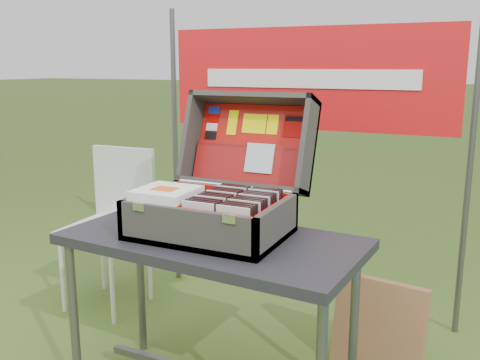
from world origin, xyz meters
The scene contains 89 objects.
table centered at (-0.02, 0.03, 0.36)m, with size 1.15×0.58×0.72m, color #28282E, non-canonical shape.
table_top centered at (-0.02, 0.03, 0.70)m, with size 1.15×0.58×0.04m, color #28282E.
table_leg_fl centered at (-0.53, -0.20, 0.34)m, with size 0.04×0.04×0.68m, color #59595B.
table_leg_bl centered at (-0.53, 0.26, 0.34)m, with size 0.04×0.04×0.68m, color #59595B.
table_leg_br centered at (0.50, 0.26, 0.34)m, with size 0.04×0.04×0.68m, color #59595B.
suitcase centered at (-0.03, 0.10, 0.98)m, with size 0.58×0.57×0.52m, color #56524C, non-canonical shape.
suitcase_base_bottom centered at (-0.03, 0.04, 0.73)m, with size 0.58×0.41×0.02m, color #56524C.
suitcase_base_wall_front centered at (-0.03, -0.16, 0.80)m, with size 0.58×0.02×0.15m, color #56524C.
suitcase_base_wall_back centered at (-0.03, 0.23, 0.80)m, with size 0.58×0.02×0.15m, color #56524C.
suitcase_base_wall_left centered at (-0.31, 0.04, 0.80)m, with size 0.02×0.41×0.15m, color #56524C.
suitcase_base_wall_right centered at (0.25, 0.04, 0.80)m, with size 0.02×0.41×0.15m, color #56524C.
suitcase_liner_floor centered at (-0.03, 0.04, 0.75)m, with size 0.53×0.37×0.01m, color red.
suitcase_latch_left centered at (-0.21, -0.17, 0.87)m, with size 0.05×0.01×0.03m, color silver.
suitcase_latch_right centered at (0.16, -0.17, 0.87)m, with size 0.05×0.01×0.03m, color silver.
suitcase_hinge centered at (-0.03, 0.24, 0.88)m, with size 0.02×0.02×0.52m, color silver.
suitcase_lid_back centered at (-0.03, 0.45, 1.02)m, with size 0.58×0.41×0.02m, color #56524C.
suitcase_lid_rim_far centered at (-0.03, 0.45, 1.23)m, with size 0.58×0.02×0.15m, color #56524C.
suitcase_lid_rim_near centered at (-0.03, 0.32, 0.86)m, with size 0.58×0.02×0.15m, color #56524C.
suitcase_lid_rim_left centered at (-0.31, 0.39, 1.04)m, with size 0.02×0.41×0.15m, color #56524C.
suitcase_lid_rim_right centered at (0.25, 0.39, 1.04)m, with size 0.02×0.41×0.15m, color #56524C.
suitcase_lid_liner centered at (-0.03, 0.43, 1.03)m, with size 0.53×0.36×0.01m, color red.
suitcase_liner_wall_front centered at (-0.03, -0.14, 0.81)m, with size 0.53×0.01×0.13m, color red.
suitcase_liner_wall_back centered at (-0.03, 0.22, 0.81)m, with size 0.53×0.01×0.13m, color red.
suitcase_liner_wall_left centered at (-0.29, 0.04, 0.81)m, with size 0.01×0.37×0.13m, color red.
suitcase_liner_wall_right centered at (0.23, 0.04, 0.81)m, with size 0.01×0.37×0.13m, color red.
suitcase_lid_pocket centered at (-0.03, 0.38, 0.94)m, with size 0.51×0.16×0.03m, color maroon.
suitcase_pocket_edge centered at (-0.03, 0.41, 1.02)m, with size 0.50×0.02×0.02m, color maroon.
suitcase_pocket_cd centered at (0.03, 0.38, 0.98)m, with size 0.13×0.13×0.01m, color silver.
lid_sticker_cc_a centered at (-0.24, 0.48, 1.17)m, with size 0.06×0.03×0.00m, color #1933B2.
lid_sticker_cc_b centered at (-0.24, 0.46, 1.13)m, with size 0.06×0.03×0.00m, color #B50300.
lid_sticker_cc_c centered at (-0.24, 0.45, 1.09)m, with size 0.06×0.03×0.00m, color white.
lid_sticker_cc_d centered at (-0.24, 0.44, 1.06)m, with size 0.06×0.03×0.00m, color black.
lid_card_neon_tall centered at (-0.14, 0.46, 1.12)m, with size 0.05×0.11×0.00m, color #FDF702.
lid_card_neon_main centered at (-0.03, 0.46, 1.12)m, with size 0.11×0.09×0.00m, color #FDF702.
lid_card_neon_small centered at (0.06, 0.46, 1.12)m, with size 0.05×0.09×0.00m, color #FDF702.
lid_sticker_band centered at (0.16, 0.46, 1.12)m, with size 0.10×0.10×0.00m, color #B50300.
lid_sticker_band_bar centered at (0.16, 0.47, 1.15)m, with size 0.09×0.02×0.00m, color black.
cd_left_0 centered at (0.01, -0.12, 0.82)m, with size 0.13×0.01×0.15m, color silver.
cd_left_1 centered at (0.01, -0.10, 0.82)m, with size 0.13×0.01×0.15m, color black.
cd_left_2 centered at (0.01, -0.07, 0.82)m, with size 0.13×0.01×0.15m, color black.
cd_left_3 centered at (0.01, -0.05, 0.82)m, with size 0.13×0.01×0.15m, color black.
cd_left_4 centered at (0.01, -0.03, 0.82)m, with size 0.13×0.01×0.15m, color silver.
cd_left_5 centered at (0.01, -0.01, 0.82)m, with size 0.13×0.01×0.15m, color black.
cd_left_6 centered at (0.01, 0.02, 0.82)m, with size 0.13×0.01×0.15m, color black.
cd_left_7 centered at (0.01, 0.04, 0.82)m, with size 0.13×0.01×0.15m, color black.
cd_left_8 centered at (0.01, 0.06, 0.82)m, with size 0.13×0.01×0.15m, color silver.
cd_left_9 centered at (0.01, 0.08, 0.82)m, with size 0.13×0.01×0.15m, color black.
cd_left_10 centered at (0.01, 0.11, 0.82)m, with size 0.13×0.01×0.15m, color black.
cd_left_11 centered at (0.01, 0.13, 0.82)m, with size 0.13×0.01×0.15m, color black.
cd_left_12 centered at (0.01, 0.15, 0.82)m, with size 0.13×0.01×0.15m, color silver.
cd_left_13 centered at (0.01, 0.18, 0.82)m, with size 0.13×0.01×0.15m, color black.
cd_left_14 centered at (0.01, 0.20, 0.82)m, with size 0.13×0.01×0.15m, color black.
cd_right_0 centered at (0.15, -0.12, 0.82)m, with size 0.13×0.01×0.15m, color silver.
cd_right_1 centered at (0.15, -0.10, 0.82)m, with size 0.13×0.01×0.15m, color black.
cd_right_2 centered at (0.15, -0.07, 0.82)m, with size 0.13×0.01×0.15m, color black.
cd_right_3 centered at (0.15, -0.05, 0.82)m, with size 0.13×0.01×0.15m, color black.
cd_right_4 centered at (0.15, -0.03, 0.82)m, with size 0.13×0.01×0.15m, color silver.
cd_right_5 centered at (0.15, -0.01, 0.82)m, with size 0.13×0.01×0.15m, color black.
cd_right_6 centered at (0.15, 0.02, 0.82)m, with size 0.13×0.01×0.15m, color black.
cd_right_7 centered at (0.15, 0.04, 0.82)m, with size 0.13×0.01×0.15m, color black.
cd_right_8 centered at (0.15, 0.06, 0.82)m, with size 0.13×0.01×0.15m, color silver.
cd_right_9 centered at (0.15, 0.08, 0.82)m, with size 0.13×0.01×0.15m, color black.
cd_right_10 centered at (0.15, 0.11, 0.82)m, with size 0.13×0.01×0.15m, color black.
cd_right_11 centered at (0.15, 0.13, 0.82)m, with size 0.13×0.01×0.15m, color black.
cd_right_12 centered at (0.15, 0.15, 0.82)m, with size 0.13×0.01×0.15m, color silver.
cd_right_13 centered at (0.15, 0.18, 0.82)m, with size 0.13×0.01×0.15m, color black.
cd_right_14 centered at (0.15, 0.20, 0.82)m, with size 0.13×0.01×0.15m, color black.
songbook_0 centered at (-0.18, -0.04, 0.88)m, with size 0.22×0.22×0.01m, color white.
songbook_1 centered at (-0.18, -0.04, 0.88)m, with size 0.22×0.22×0.01m, color white.
songbook_2 centered at (-0.18, -0.04, 0.89)m, with size 0.22×0.22×0.01m, color white.
songbook_3 centered at (-0.18, -0.04, 0.89)m, with size 0.22×0.22×0.01m, color white.
songbook_4 centered at (-0.18, -0.04, 0.90)m, with size 0.22×0.22×0.01m, color white.
songbook_5 centered at (-0.18, -0.04, 0.90)m, with size 0.22×0.22×0.01m, color white.
songbook_6 centered at (-0.18, -0.04, 0.91)m, with size 0.22×0.22×0.01m, color white.
songbook_graphic centered at (-0.18, -0.05, 0.91)m, with size 0.09×0.07×0.00m, color #D85919.
chair centered at (-1.00, 0.58, 0.45)m, with size 0.41×0.45×0.90m, color silver, non-canonical shape.
chair_seat centered at (-1.00, 0.58, 0.46)m, with size 0.41×0.41×0.03m, color silver.
chair_backrest centered at (-1.00, 0.77, 0.69)m, with size 0.41×0.03×0.43m, color silver.
chair_leg_fl centered at (-1.18, 0.40, 0.23)m, with size 0.02×0.02×0.46m, color silver.
chair_leg_fr centered at (-0.83, 0.40, 0.23)m, with size 0.02×0.02×0.46m, color silver.
chair_leg_bl centered at (-1.18, 0.75, 0.23)m, with size 0.02×0.02×0.46m, color silver.
chair_leg_br centered at (-0.83, 0.75, 0.23)m, with size 0.02×0.02×0.46m, color silver.
chair_upright_left centered at (-1.18, 0.77, 0.68)m, with size 0.02×0.02×0.43m, color silver.
chair_upright_right centered at (-0.83, 0.77, 0.68)m, with size 0.02×0.02×0.43m, color silver.
cardboard_box centered at (0.55, 0.55, 0.22)m, with size 0.41×0.06×0.43m, color #915C38.
banner_post_left centered at (-0.85, 1.10, 0.85)m, with size 0.03×0.03×1.70m, color #59595B.
banner_post_right centered at (0.85, 1.10, 0.85)m, with size 0.03×0.03×1.70m, color #59595B.
banner centered at (0.00, 1.09, 1.30)m, with size 1.60×0.01×0.55m, color red.
banner_text centered at (0.00, 1.08, 1.30)m, with size 1.20×0.00×0.10m, color white.
Camera 1 is at (0.93, -1.72, 1.38)m, focal length 40.00 mm.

